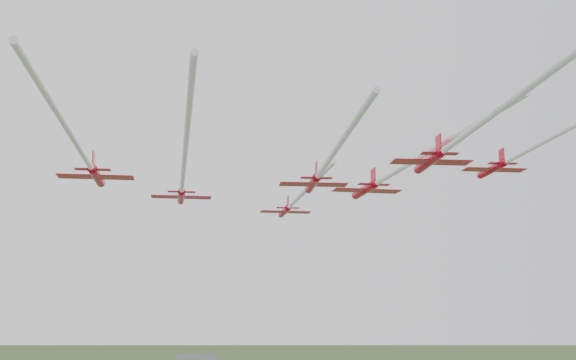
{
  "coord_description": "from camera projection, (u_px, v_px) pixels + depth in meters",
  "views": [
    {
      "loc": [
        -7.0,
        -97.97,
        31.93
      ],
      "look_at": [
        5.53,
        -4.67,
        50.45
      ],
      "focal_mm": 45.0,
      "sensor_mm": 36.0,
      "label": 1
    }
  ],
  "objects": [
    {
      "name": "jet_row2_left",
      "position": [
        183.0,
        173.0,
        85.7
      ],
      "size": [
        8.37,
        62.09,
        2.5
      ],
      "rotation": [
        0.0,
        0.0,
        0.03
      ],
      "color": "red"
    },
    {
      "name": "jet_row3_left",
      "position": [
        85.0,
        156.0,
        77.58
      ],
      "size": [
        9.11,
        50.37,
        2.74
      ],
      "rotation": [
        0.0,
        0.0,
        0.01
      ],
      "color": "red"
    },
    {
      "name": "jet_lead",
      "position": [
        294.0,
        202.0,
        106.35
      ],
      "size": [
        8.02,
        42.64,
        2.4
      ],
      "rotation": [
        0.0,
        0.0,
        0.02
      ],
      "color": "red"
    },
    {
      "name": "jet_row2_right",
      "position": [
        390.0,
        175.0,
        91.68
      ],
      "size": [
        9.73,
        52.08,
        2.89
      ],
      "rotation": [
        0.0,
        0.0,
        0.06
      ],
      "color": "red"
    },
    {
      "name": "jet_row3_right",
      "position": [
        534.0,
        147.0,
        80.0
      ],
      "size": [
        7.91,
        50.69,
        2.37
      ],
      "rotation": [
        0.0,
        0.0,
        -0.02
      ],
      "color": "red"
    },
    {
      "name": "jet_row3_mid",
      "position": [
        323.0,
        169.0,
        81.92
      ],
      "size": [
        8.53,
        43.65,
        2.54
      ],
      "rotation": [
        0.0,
        0.0,
        -0.04
      ],
      "color": "red"
    },
    {
      "name": "jet_row4_right",
      "position": [
        462.0,
        137.0,
        66.48
      ],
      "size": [
        8.46,
        47.64,
        2.52
      ],
      "rotation": [
        0.0,
        0.0,
        -0.03
      ],
      "color": "red"
    }
  ]
}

